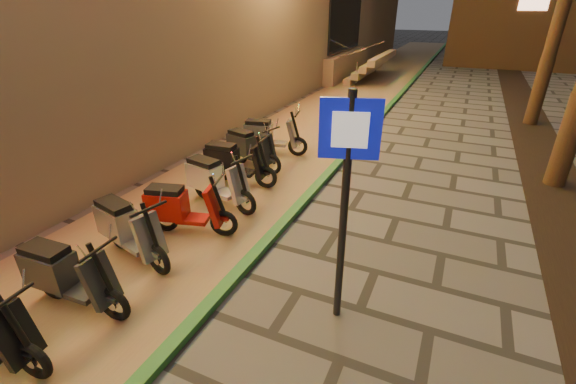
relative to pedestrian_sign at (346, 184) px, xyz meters
The scene contains 11 objects.
parking_strip 9.28m from the pedestrian_sign, 110.51° to the left, with size 3.40×60.00×0.01m, color #8C7251.
green_curb 8.83m from the pedestrian_sign, 99.91° to the left, with size 0.18×60.00×0.10m, color #286C2E.
planting_strip 4.96m from the pedestrian_sign, 49.56° to the left, with size 1.20×40.00×0.02m, color black.
pedestrian_sign is the anchor object (origin of this frame).
scooter_4 3.60m from the pedestrian_sign, 158.56° to the right, with size 1.51×0.53×1.06m.
scooter_5 3.49m from the pedestrian_sign, behind, with size 1.54×0.73×1.09m.
scooter_6 3.30m from the pedestrian_sign, 165.58° to the left, with size 1.50×0.76×1.06m.
scooter_7 3.76m from the pedestrian_sign, 148.55° to the left, with size 1.58×0.70×1.11m.
scooter_8 4.43m from the pedestrian_sign, 138.99° to the left, with size 1.57×0.58×1.11m.
scooter_9 5.20m from the pedestrian_sign, 131.91° to the left, with size 1.52×0.73×1.07m.
scooter_10 5.89m from the pedestrian_sign, 125.50° to the left, with size 1.59×0.75×1.12m.
Camera 1 is at (1.54, -2.06, 3.45)m, focal length 24.00 mm.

